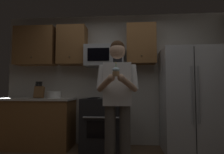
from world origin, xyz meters
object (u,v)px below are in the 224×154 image
microwave (105,56)px  refrigerator (188,100)px  oven_range (104,124)px  knife_block (39,92)px  person (117,96)px  cupcake (116,72)px  bowl_large_white (54,95)px

microwave → refrigerator: microwave is taller
oven_range → knife_block: 1.34m
microwave → person: (0.30, -1.03, -0.72)m
refrigerator → person: refrigerator is taller
refrigerator → cupcake: bearing=-135.0°
knife_block → bowl_large_white: knife_block is taller
bowl_large_white → cupcake: (1.25, -1.25, 0.31)m
oven_range → person: 1.10m
cupcake → oven_range: bearing=103.6°
refrigerator → knife_block: 2.72m
oven_range → bowl_large_white: size_ratio=3.42×
oven_range → microwave: 1.26m
refrigerator → cupcake: 1.74m
oven_range → bowl_large_white: 1.08m
refrigerator → bowl_large_white: size_ratio=6.60×
refrigerator → person: 1.48m
oven_range → refrigerator: bearing=-1.5°
microwave → refrigerator: size_ratio=0.41×
oven_range → knife_block: size_ratio=2.91×
microwave → knife_block: bearing=-173.0°
microwave → knife_block: 1.40m
oven_range → cupcake: 1.52m
microwave → knife_block: (-1.21, -0.15, -0.68)m
oven_range → knife_block: bearing=-178.6°
refrigerator → oven_range: bearing=178.5°
oven_range → knife_block: (-1.21, -0.03, 0.58)m
oven_range → microwave: (0.00, 0.12, 1.26)m
knife_block → cupcake: (1.51, -1.21, 0.25)m
oven_range → cupcake: (0.30, -1.24, 0.83)m
oven_range → cupcake: bearing=-76.4°
microwave → person: 1.29m
microwave → person: bearing=-73.7°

